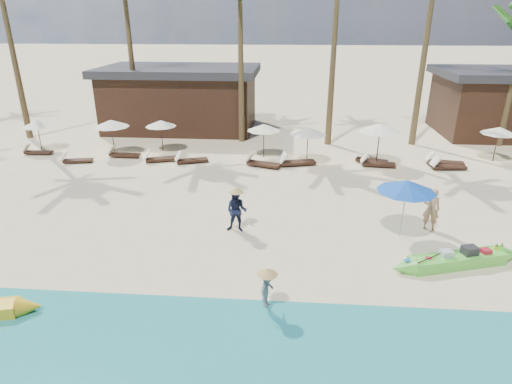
{
  "coord_description": "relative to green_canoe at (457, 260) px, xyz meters",
  "views": [
    {
      "loc": [
        -0.34,
        -12.52,
        7.43
      ],
      "look_at": [
        -1.47,
        2.0,
        1.48
      ],
      "focal_mm": 30.0,
      "sensor_mm": 36.0,
      "label": 1
    }
  ],
  "objects": [
    {
      "name": "lounger_7_right",
      "position": [
        2.81,
        9.7,
        -0.01
      ],
      "size": [
        1.89,
        0.74,
        0.63
      ],
      "rotation": [
        0.0,
        0.0,
        0.09
      ],
      "color": "#341E15",
      "rests_on": "ground"
    },
    {
      "name": "lounger_4_right",
      "position": [
        -10.9,
        9.71,
        -0.02
      ],
      "size": [
        1.86,
        1.09,
        0.61
      ],
      "rotation": [
        0.0,
        0.0,
        0.33
      ],
      "color": "#341E15",
      "rests_on": "ground"
    },
    {
      "name": "lounger_2_left",
      "position": [
        -20.19,
        10.57,
        -0.04
      ],
      "size": [
        1.64,
        0.58,
        0.55
      ],
      "rotation": [
        0.0,
        0.0,
        0.05
      ],
      "color": "#341E15",
      "rests_on": "ground"
    },
    {
      "name": "lounger_7_left",
      "position": [
        -0.8,
        9.89,
        -0.01
      ],
      "size": [
        1.88,
        0.75,
        0.62
      ],
      "rotation": [
        0.0,
        0.0,
        -0.11
      ],
      "color": "#341E15",
      "rests_on": "ground"
    },
    {
      "name": "resort_parasol_3",
      "position": [
        -15.59,
        10.83,
        1.65
      ],
      "size": [
        2.01,
        2.01,
        2.07
      ],
      "color": "#341E15",
      "rests_on": "ground"
    },
    {
      "name": "pavilion_west",
      "position": [
        -13.18,
        17.67,
        1.97
      ],
      "size": [
        10.8,
        6.6,
        4.3
      ],
      "color": "#341E15",
      "rests_on": "ground"
    },
    {
      "name": "vendor_yellow",
      "position": [
        -5.96,
        -2.78,
        0.49
      ],
      "size": [
        0.59,
        0.77,
        1.06
      ],
      "primitive_type": "imported",
      "rotation": [
        0.0,
        0.0,
        1.24
      ],
      "color": "gray",
      "rests_on": "ground"
    },
    {
      "name": "green_canoe",
      "position": [
        0.0,
        0.0,
        0.0
      ],
      "size": [
        5.0,
        1.81,
        0.65
      ],
      "rotation": [
        0.0,
        0.0,
        0.29
      ],
      "color": "#5ACB3E",
      "rests_on": "ground"
    },
    {
      "name": "blue_umbrella",
      "position": [
        -1.35,
        1.9,
        1.77
      ],
      "size": [
        2.04,
        2.04,
        2.2
      ],
      "color": "#99999E",
      "rests_on": "ground"
    },
    {
      "name": "resort_parasol_8",
      "position": [
        5.9,
        11.36,
        1.52
      ],
      "size": [
        1.88,
        1.88,
        1.93
      ],
      "color": "#341E15",
      "rests_on": "ground"
    },
    {
      "name": "lounger_6_left",
      "position": [
        -5.13,
        9.72,
        0.01
      ],
      "size": [
        2.09,
        1.11,
        0.68
      ],
      "rotation": [
        0.0,
        0.0,
        0.26
      ],
      "color": "#341E15",
      "rests_on": "ground"
    },
    {
      "name": "vendor_green",
      "position": [
        -7.35,
        1.87,
        0.6
      ],
      "size": [
        0.86,
        0.71,
        1.63
      ],
      "primitive_type": "imported",
      "rotation": [
        0.0,
        0.0,
        -0.12
      ],
      "color": "#131A35",
      "rests_on": "ground"
    },
    {
      "name": "pavilion_east",
      "position": [
        8.82,
        17.67,
        1.98
      ],
      "size": [
        8.8,
        6.6,
        4.3
      ],
      "color": "#341E15",
      "rests_on": "ground"
    },
    {
      "name": "wet_sand_strip",
      "position": [
        -5.18,
        -4.83,
        -0.22
      ],
      "size": [
        240.0,
        4.5,
        0.01
      ],
      "primitive_type": "cube",
      "color": "tan",
      "rests_on": "ground"
    },
    {
      "name": "resort_parasol_7",
      "position": [
        -0.72,
        10.21,
        1.84
      ],
      "size": [
        2.22,
        2.22,
        2.29
      ],
      "color": "#341E15",
      "rests_on": "ground"
    },
    {
      "name": "lounger_3_left",
      "position": [
        -17.18,
        9.25,
        -0.04
      ],
      "size": [
        1.69,
        0.81,
        0.55
      ],
      "rotation": [
        0.0,
        0.0,
        0.2
      ],
      "color": "#341E15",
      "rests_on": "ground"
    },
    {
      "name": "tourist",
      "position": [
        -0.14,
        2.59,
        0.61
      ],
      "size": [
        0.69,
        0.54,
        1.65
      ],
      "primitive_type": "imported",
      "rotation": [
        0.0,
        0.0,
        2.87
      ],
      "color": "tan",
      "rests_on": "ground"
    },
    {
      "name": "ground",
      "position": [
        -5.18,
        0.17,
        -0.22
      ],
      "size": [
        240.0,
        240.0,
        0.0
      ],
      "primitive_type": "plane",
      "color": "beige",
      "rests_on": "ground"
    },
    {
      "name": "lounger_6_right",
      "position": [
        -1.04,
        10.52,
        -0.02
      ],
      "size": [
        1.87,
        1.07,
        0.61
      ],
      "rotation": [
        0.0,
        0.0,
        -0.31
      ],
      "color": "#341E15",
      "rests_on": "ground"
    },
    {
      "name": "lounger_8_left",
      "position": [
        2.83,
        10.38,
        0.01
      ],
      "size": [
        2.07,
        0.94,
        0.68
      ],
      "rotation": [
        0.0,
        0.0,
        -0.17
      ],
      "color": "#341E15",
      "rests_on": "ground"
    },
    {
      "name": "resort_parasol_6",
      "position": [
        -4.49,
        10.13,
        1.62
      ],
      "size": [
        1.98,
        1.98,
        2.04
      ],
      "color": "#341E15",
      "rests_on": "ground"
    },
    {
      "name": "resort_parasol_2",
      "position": [
        -20.34,
        11.38,
        1.42
      ],
      "size": [
        1.76,
        1.76,
        1.82
      ],
      "color": "#341E15",
      "rests_on": "ground"
    },
    {
      "name": "resort_parasol_4",
      "position": [
        -13.02,
        11.86,
        1.46
      ],
      "size": [
        1.81,
        1.81,
        1.86
      ],
      "color": "#341E15",
      "rests_on": "ground"
    },
    {
      "name": "resort_parasol_5",
      "position": [
        -6.91,
        11.08,
        1.52
      ],
      "size": [
        1.88,
        1.88,
        1.93
      ],
      "color": "#341E15",
      "rests_on": "ground"
    },
    {
      "name": "lounger_5_left",
      "position": [
        -6.93,
        9.41,
        -0.0
      ],
      "size": [
        2.0,
        1.18,
        0.65
      ],
      "rotation": [
        0.0,
        0.0,
        -0.33
      ],
      "color": "#341E15",
      "rests_on": "ground"
    },
    {
      "name": "lounger_3_right",
      "position": [
        -14.98,
        10.45,
        -0.02
      ],
      "size": [
        1.81,
        0.65,
        0.6
      ],
      "rotation": [
        0.0,
        0.0,
        -0.06
      ],
      "color": "#341E15",
      "rests_on": "ground"
    },
    {
      "name": "lounger_4_left",
      "position": [
        -12.67,
        9.81,
        -0.02
      ],
      "size": [
        1.87,
        1.06,
        0.61
      ],
      "rotation": [
        0.0,
        0.0,
        0.3
      ],
      "color": "#341E15",
      "rests_on": "ground"
    }
  ]
}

